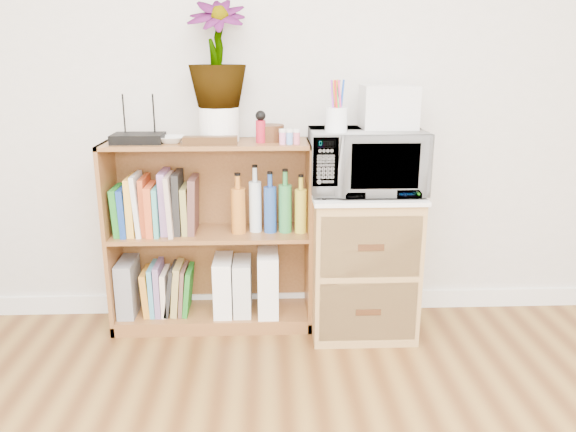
{
  "coord_description": "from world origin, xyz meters",
  "views": [
    {
      "loc": [
        -0.07,
        -0.58,
        1.35
      ],
      "look_at": [
        0.03,
        1.95,
        0.62
      ],
      "focal_mm": 35.0,
      "sensor_mm": 36.0,
      "label": 1
    }
  ],
  "objects": [
    {
      "name": "magazine_holder_left",
      "position": [
        -0.3,
        2.09,
        0.21
      ],
      "size": [
        0.09,
        0.23,
        0.29
      ],
      "primitive_type": "cube",
      "color": "white",
      "rests_on": "bookshelf"
    },
    {
      "name": "kokeshi_doll",
      "position": [
        -0.09,
        2.06,
        1.0
      ],
      "size": [
        0.05,
        0.05,
        0.1
      ],
      "primitive_type": "cylinder",
      "color": "#A9142A",
      "rests_on": "bookshelf"
    },
    {
      "name": "plant_pot",
      "position": [
        -0.29,
        2.12,
        1.03
      ],
      "size": [
        0.19,
        0.19,
        0.16
      ],
      "primitive_type": "cylinder",
      "color": "white",
      "rests_on": "bookshelf"
    },
    {
      "name": "cookbooks",
      "position": [
        -0.61,
        2.1,
        0.64
      ],
      "size": [
        0.41,
        0.2,
        0.31
      ],
      "color": "#217C24",
      "rests_on": "bookshelf"
    },
    {
      "name": "paint_jars",
      "position": [
        0.04,
        2.01,
        0.98
      ],
      "size": [
        0.11,
        0.04,
        0.06
      ],
      "primitive_type": "cube",
      "color": "#CA7085",
      "rests_on": "bookshelf"
    },
    {
      "name": "router",
      "position": [
        -0.67,
        2.08,
        0.97
      ],
      "size": [
        0.24,
        0.16,
        0.04
      ],
      "primitive_type": "cube",
      "color": "black",
      "rests_on": "bookshelf"
    },
    {
      "name": "magazine_holder_mid",
      "position": [
        -0.2,
        2.09,
        0.21
      ],
      "size": [
        0.09,
        0.22,
        0.28
      ],
      "primitive_type": "cube",
      "color": "silver",
      "rests_on": "bookshelf"
    },
    {
      "name": "microwave",
      "position": [
        0.4,
        2.02,
        0.87
      ],
      "size": [
        0.53,
        0.36,
        0.29
      ],
      "primitive_type": "imported",
      "rotation": [
        0.0,
        0.0,
        0.0
      ],
      "color": "white",
      "rests_on": "wicker_unit"
    },
    {
      "name": "white_bowl",
      "position": [
        -0.52,
        2.07,
        0.97
      ],
      "size": [
        0.13,
        0.13,
        0.03
      ],
      "primitive_type": "imported",
      "color": "silver",
      "rests_on": "bookshelf"
    },
    {
      "name": "lower_books",
      "position": [
        -0.58,
        2.1,
        0.19
      ],
      "size": [
        0.25,
        0.19,
        0.27
      ],
      "color": "orange",
      "rests_on": "bookshelf"
    },
    {
      "name": "small_appliance",
      "position": [
        0.51,
        2.07,
        1.11
      ],
      "size": [
        0.25,
        0.21,
        0.2
      ],
      "primitive_type": "cube",
      "color": "silver",
      "rests_on": "microwave"
    },
    {
      "name": "liquor_bottles",
      "position": [
        -0.07,
        2.1,
        0.65
      ],
      "size": [
        0.37,
        0.07,
        0.32
      ],
      "color": "#C26F24",
      "rests_on": "bookshelf"
    },
    {
      "name": "pen_cup",
      "position": [
        0.25,
        1.95,
        1.07
      ],
      "size": [
        0.1,
        0.1,
        0.11
      ],
      "primitive_type": "cylinder",
      "color": "white",
      "rests_on": "microwave"
    },
    {
      "name": "wooden_bowl",
      "position": [
        -0.05,
        2.11,
        0.99
      ],
      "size": [
        0.13,
        0.13,
        0.08
      ],
      "primitive_type": "cylinder",
      "color": "#37200F",
      "rests_on": "bookshelf"
    },
    {
      "name": "wicker_unit",
      "position": [
        0.4,
        2.02,
        0.35
      ],
      "size": [
        0.5,
        0.45,
        0.7
      ],
      "primitive_type": "cube",
      "color": "#9E7542",
      "rests_on": "ground"
    },
    {
      "name": "bookshelf",
      "position": [
        -0.35,
        2.1,
        0.47
      ],
      "size": [
        1.0,
        0.3,
        0.95
      ],
      "primitive_type": "cube",
      "color": "brown",
      "rests_on": "ground"
    },
    {
      "name": "potted_plant",
      "position": [
        -0.29,
        2.12,
        1.35
      ],
      "size": [
        0.27,
        0.27,
        0.48
      ],
      "primitive_type": "imported",
      "color": "#2F692A",
      "rests_on": "plant_pot"
    },
    {
      "name": "file_box",
      "position": [
        -0.78,
        2.1,
        0.21
      ],
      "size": [
        0.08,
        0.23,
        0.28
      ],
      "primitive_type": "cube",
      "color": "gray",
      "rests_on": "bookshelf"
    },
    {
      "name": "skirting_board",
      "position": [
        0.0,
        2.24,
        0.05
      ],
      "size": [
        4.0,
        0.02,
        0.1
      ],
      "primitive_type": "cube",
      "color": "white",
      "rests_on": "ground"
    },
    {
      "name": "magazine_holder_right",
      "position": [
        -0.07,
        2.09,
        0.23
      ],
      "size": [
        0.1,
        0.26,
        0.32
      ],
      "primitive_type": "cube",
      "color": "white",
      "rests_on": "bookshelf"
    },
    {
      "name": "trinket_box",
      "position": [
        -0.33,
        2.0,
        0.97
      ],
      "size": [
        0.25,
        0.06,
        0.04
      ],
      "primitive_type": "cube",
      "color": "#331E0D",
      "rests_on": "bookshelf"
    }
  ]
}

